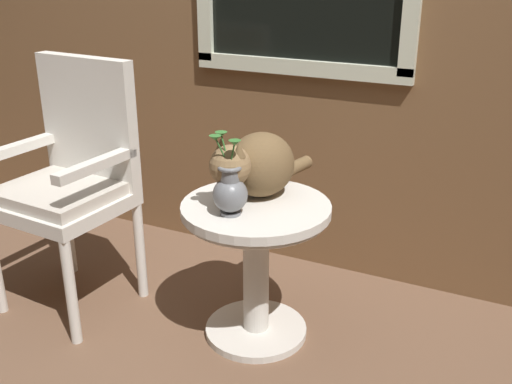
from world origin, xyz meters
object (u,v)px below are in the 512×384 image
at_px(wicker_chair, 72,173).
at_px(wicker_side_table, 256,245).
at_px(pewter_vase_with_ivy, 230,190).
at_px(cat, 257,165).

bearing_deg(wicker_chair, wicker_side_table, 5.52).
bearing_deg(wicker_chair, pewter_vase_with_ivy, -3.23).
bearing_deg(pewter_vase_with_ivy, cat, 86.62).
bearing_deg(pewter_vase_with_ivy, wicker_side_table, 70.80).
xyz_separation_m(cat, pewter_vase_with_ivy, (-0.01, -0.20, -0.04)).
height_order(wicker_side_table, pewter_vase_with_ivy, pewter_vase_with_ivy).
bearing_deg(cat, pewter_vase_with_ivy, -93.38).
relative_size(wicker_chair, pewter_vase_with_ivy, 3.55).
bearing_deg(wicker_chair, cat, 10.80).
height_order(wicker_side_table, wicker_chair, wicker_chair).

